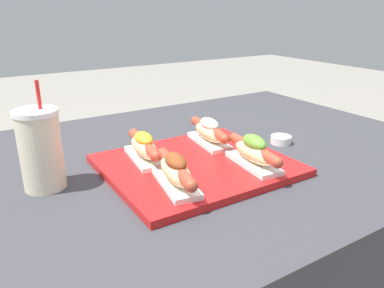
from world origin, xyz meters
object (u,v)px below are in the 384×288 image
(hot_dog_3, at_px, (209,132))
(drink_cup, at_px, (41,150))
(sauce_bowl, at_px, (281,139))
(hot_dog_0, at_px, (176,171))
(serving_tray, at_px, (196,165))
(hot_dog_2, at_px, (144,147))
(hot_dog_1, at_px, (254,152))

(hot_dog_3, bearing_deg, drink_cup, -179.58)
(sauce_bowl, xyz_separation_m, drink_cup, (-0.64, 0.07, 0.08))
(hot_dog_0, xyz_separation_m, sauce_bowl, (0.41, 0.11, -0.04))
(serving_tray, bearing_deg, hot_dog_2, 141.67)
(hot_dog_1, xyz_separation_m, hot_dog_3, (-0.00, 0.18, -0.00))
(hot_dog_3, relative_size, drink_cup, 0.86)
(sauce_bowl, bearing_deg, hot_dog_1, -151.25)
(hot_dog_1, relative_size, sauce_bowl, 3.44)
(hot_dog_2, height_order, drink_cup, drink_cup)
(drink_cup, bearing_deg, hot_dog_3, 0.42)
(serving_tray, relative_size, sauce_bowl, 7.26)
(hot_dog_3, bearing_deg, hot_dog_2, -176.47)
(hot_dog_2, distance_m, drink_cup, 0.24)
(hot_dog_1, height_order, drink_cup, drink_cup)
(serving_tray, height_order, hot_dog_2, hot_dog_2)
(hot_dog_0, distance_m, sauce_bowl, 0.43)
(hot_dog_0, bearing_deg, hot_dog_3, 40.95)
(hot_dog_0, height_order, hot_dog_3, hot_dog_3)
(serving_tray, xyz_separation_m, drink_cup, (-0.34, 0.09, 0.08))
(hot_dog_3, bearing_deg, hot_dog_0, -139.05)
(serving_tray, relative_size, hot_dog_3, 2.12)
(hot_dog_2, bearing_deg, hot_dog_3, 3.53)
(serving_tray, bearing_deg, hot_dog_1, -40.93)
(hot_dog_3, height_order, drink_cup, drink_cup)
(hot_dog_3, height_order, sauce_bowl, hot_dog_3)
(serving_tray, xyz_separation_m, hot_dog_3, (0.10, 0.09, 0.04))
(hot_dog_1, xyz_separation_m, sauce_bowl, (0.20, 0.11, -0.04))
(hot_dog_1, bearing_deg, hot_dog_3, 91.15)
(hot_dog_2, xyz_separation_m, sauce_bowl, (0.41, -0.06, -0.04))
(serving_tray, bearing_deg, hot_dog_0, -140.90)
(hot_dog_0, height_order, sauce_bowl, hot_dog_0)
(hot_dog_1, relative_size, hot_dog_2, 1.00)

